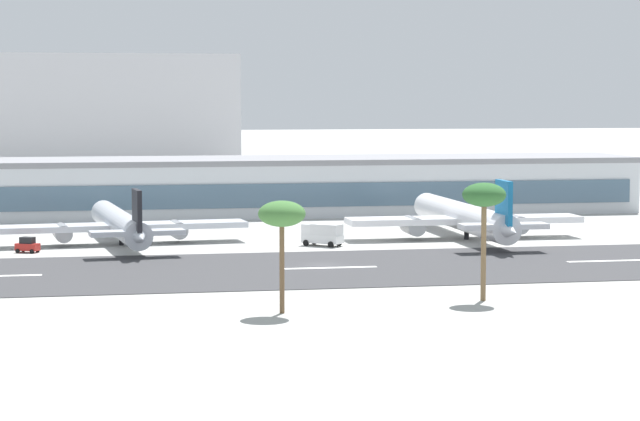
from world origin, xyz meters
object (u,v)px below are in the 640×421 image
at_px(airliner_black_tail_gate_0, 121,225).
at_px(airliner_blue_tail_gate_1, 466,218).
at_px(service_baggage_tug_1, 28,245).
at_px(palm_tree_1, 282,216).
at_px(distant_hotel_block, 56,115).
at_px(service_box_truck_0, 322,234).
at_px(palm_tree_3, 484,198).
at_px(terminal_building, 259,186).

relative_size(airliner_black_tail_gate_0, airliner_blue_tail_gate_1, 0.92).
relative_size(airliner_blue_tail_gate_1, service_baggage_tug_1, 13.59).
height_order(service_baggage_tug_1, palm_tree_1, palm_tree_1).
distance_m(distant_hotel_block, airliner_blue_tail_gate_1, 187.90).
bearing_deg(service_box_truck_0, airliner_blue_tail_gate_1, -127.42).
xyz_separation_m(distant_hotel_block, airliner_blue_tail_gate_1, (63.11, -176.47, -13.44)).
bearing_deg(palm_tree_1, service_baggage_tug_1, 114.94).
bearing_deg(distant_hotel_block, service_baggage_tug_1, -90.76).
relative_size(service_baggage_tug_1, palm_tree_3, 0.28).
distance_m(distant_hotel_block, palm_tree_1, 240.77).
distance_m(terminal_building, distant_hotel_block, 133.24).
xyz_separation_m(terminal_building, airliner_black_tail_gate_0, (-27.25, -47.30, -2.27)).
relative_size(airliner_black_tail_gate_0, service_box_truck_0, 7.29).
bearing_deg(terminal_building, palm_tree_3, -85.37).
bearing_deg(terminal_building, service_box_truck_0, -88.26).
bearing_deg(airliner_blue_tail_gate_1, terminal_building, 27.10).
distance_m(service_box_truck_0, palm_tree_1, 60.67).
height_order(distant_hotel_block, airliner_black_tail_gate_0, distant_hotel_block).
relative_size(service_box_truck_0, service_baggage_tug_1, 1.71).
bearing_deg(palm_tree_3, airliner_black_tail_gate_0, 120.59).
distance_m(airliner_blue_tail_gate_1, service_baggage_tug_1, 65.76).
bearing_deg(service_box_truck_0, palm_tree_1, 116.18).
bearing_deg(service_box_truck_0, service_baggage_tug_1, 41.51).
relative_size(terminal_building, service_baggage_tug_1, 39.82).
bearing_deg(terminal_building, airliner_blue_tail_gate_1, -63.12).
distance_m(airliner_black_tail_gate_0, service_box_truck_0, 29.71).
xyz_separation_m(service_box_truck_0, palm_tree_3, (7.12, -54.10, 9.25)).
height_order(terminal_building, palm_tree_3, palm_tree_3).
bearing_deg(service_baggage_tug_1, palm_tree_1, -37.78).
bearing_deg(service_box_truck_0, airliner_black_tail_gate_0, 27.64).
bearing_deg(distant_hotel_block, airliner_blue_tail_gate_1, -70.32).
relative_size(terminal_building, service_box_truck_0, 23.33).
bearing_deg(service_baggage_tug_1, terminal_building, 80.68).
distance_m(terminal_building, airliner_blue_tail_gate_1, 55.32).
bearing_deg(palm_tree_1, service_box_truck_0, 75.25).
height_order(terminal_building, service_baggage_tug_1, terminal_building).
xyz_separation_m(distant_hotel_block, airliner_black_tail_gate_0, (10.87, -174.46, -13.72)).
xyz_separation_m(airliner_blue_tail_gate_1, service_baggage_tug_1, (-65.51, -5.24, -2.19)).
height_order(distant_hotel_block, palm_tree_3, distant_hotel_block).
height_order(distant_hotel_block, airliner_blue_tail_gate_1, distant_hotel_block).
xyz_separation_m(airliner_black_tail_gate_0, palm_tree_1, (13.58, -64.97, 6.91)).
distance_m(terminal_building, palm_tree_1, 113.20).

